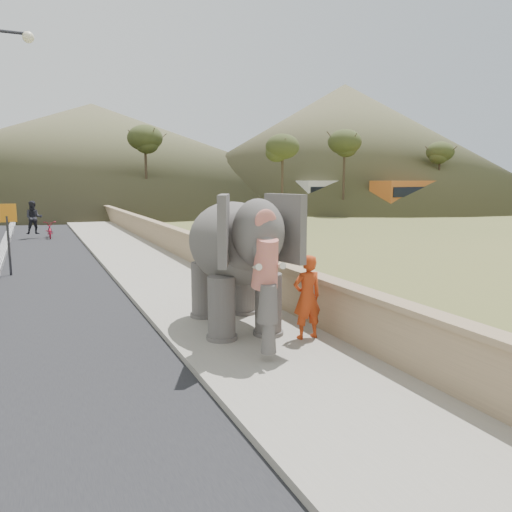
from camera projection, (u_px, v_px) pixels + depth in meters
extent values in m
plane|color=olive|center=(289.00, 372.00, 8.29)|extent=(160.00, 160.00, 0.00)
cube|color=#9E9687|center=(154.00, 270.00, 17.29)|extent=(3.00, 120.00, 0.15)
cube|color=tan|center=(199.00, 254.00, 17.89)|extent=(0.30, 120.00, 1.10)
cylinder|color=#2A2A2E|center=(4.00, 31.00, 15.68)|extent=(1.60, 0.10, 0.10)
sphere|color=#FFF2CC|center=(28.00, 37.00, 15.98)|extent=(0.36, 0.36, 0.36)
cylinder|color=#2D2D33|center=(9.00, 246.00, 16.45)|extent=(0.08, 0.08, 2.00)
cube|color=orange|center=(6.00, 213.00, 16.29)|extent=(0.60, 0.05, 0.60)
imported|color=brown|center=(262.00, 234.00, 23.37)|extent=(1.67, 0.86, 1.37)
imported|color=#B5B6BC|center=(304.00, 205.00, 48.86)|extent=(4.44, 2.35, 1.44)
cube|color=white|center=(350.00, 196.00, 49.65)|extent=(11.02, 2.58, 3.10)
cube|color=#C96323|center=(417.00, 197.00, 48.06)|extent=(11.28, 4.86, 3.10)
cone|color=brown|center=(344.00, 144.00, 68.56)|extent=(56.00, 56.00, 16.00)
cone|color=brown|center=(94.00, 153.00, 72.37)|extent=(80.00, 80.00, 14.00)
imported|color=#AF3612|center=(307.00, 297.00, 9.50)|extent=(0.59, 0.39, 1.62)
imported|color=maroon|center=(50.00, 230.00, 27.28)|extent=(0.64, 1.81, 0.95)
imported|color=black|center=(34.00, 218.00, 26.86)|extent=(0.88, 0.69, 1.81)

